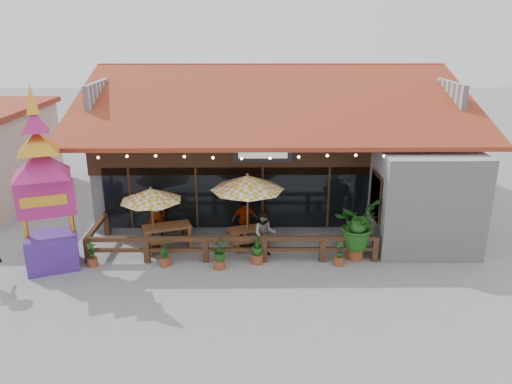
{
  "coord_description": "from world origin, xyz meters",
  "views": [
    {
      "loc": [
        -0.95,
        -15.98,
        7.7
      ],
      "look_at": [
        -0.75,
        1.5,
        1.85
      ],
      "focal_mm": 35.0,
      "sensor_mm": 36.0,
      "label": 1
    }
  ],
  "objects_px": {
    "umbrella_right": "(247,183)",
    "tropical_plant": "(357,225)",
    "umbrella_left": "(151,195)",
    "thai_sign_tower": "(41,169)",
    "picnic_table_right": "(249,234)",
    "picnic_table_left": "(167,232)"
  },
  "relations": [
    {
      "from": "umbrella_left",
      "to": "picnic_table_right",
      "type": "bearing_deg",
      "value": 3.2
    },
    {
      "from": "umbrella_left",
      "to": "thai_sign_tower",
      "type": "bearing_deg",
      "value": -154.48
    },
    {
      "from": "picnic_table_right",
      "to": "tropical_plant",
      "type": "xyz_separation_m",
      "value": [
        3.68,
        -1.1,
        0.77
      ]
    },
    {
      "from": "picnic_table_right",
      "to": "tropical_plant",
      "type": "height_order",
      "value": "tropical_plant"
    },
    {
      "from": "umbrella_right",
      "to": "picnic_table_right",
      "type": "height_order",
      "value": "umbrella_right"
    },
    {
      "from": "umbrella_left",
      "to": "picnic_table_left",
      "type": "height_order",
      "value": "umbrella_left"
    },
    {
      "from": "umbrella_right",
      "to": "picnic_table_left",
      "type": "distance_m",
      "value": 3.48
    },
    {
      "from": "umbrella_right",
      "to": "tropical_plant",
      "type": "bearing_deg",
      "value": -15.59
    },
    {
      "from": "picnic_table_left",
      "to": "tropical_plant",
      "type": "relative_size",
      "value": 0.96
    },
    {
      "from": "umbrella_left",
      "to": "picnic_table_right",
      "type": "distance_m",
      "value": 3.78
    },
    {
      "from": "picnic_table_left",
      "to": "picnic_table_right",
      "type": "xyz_separation_m",
      "value": [
        2.97,
        0.03,
        -0.09
      ]
    },
    {
      "from": "umbrella_right",
      "to": "thai_sign_tower",
      "type": "xyz_separation_m",
      "value": [
        -6.46,
        -1.6,
        1.0
      ]
    },
    {
      "from": "umbrella_left",
      "to": "picnic_table_left",
      "type": "bearing_deg",
      "value": 18.79
    },
    {
      "from": "umbrella_right",
      "to": "tropical_plant",
      "type": "xyz_separation_m",
      "value": [
        3.72,
        -1.04,
        -1.2
      ]
    },
    {
      "from": "umbrella_left",
      "to": "tropical_plant",
      "type": "bearing_deg",
      "value": -7.25
    },
    {
      "from": "umbrella_left",
      "to": "tropical_plant",
      "type": "distance_m",
      "value": 7.21
    },
    {
      "from": "umbrella_left",
      "to": "thai_sign_tower",
      "type": "distance_m",
      "value": 3.68
    },
    {
      "from": "thai_sign_tower",
      "to": "picnic_table_right",
      "type": "bearing_deg",
      "value": 14.32
    },
    {
      "from": "umbrella_right",
      "to": "picnic_table_left",
      "type": "relative_size",
      "value": 1.34
    },
    {
      "from": "umbrella_right",
      "to": "tropical_plant",
      "type": "height_order",
      "value": "umbrella_right"
    },
    {
      "from": "thai_sign_tower",
      "to": "tropical_plant",
      "type": "distance_m",
      "value": 10.43
    },
    {
      "from": "umbrella_left",
      "to": "umbrella_right",
      "type": "xyz_separation_m",
      "value": [
        3.39,
        0.13,
        0.39
      ]
    }
  ]
}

